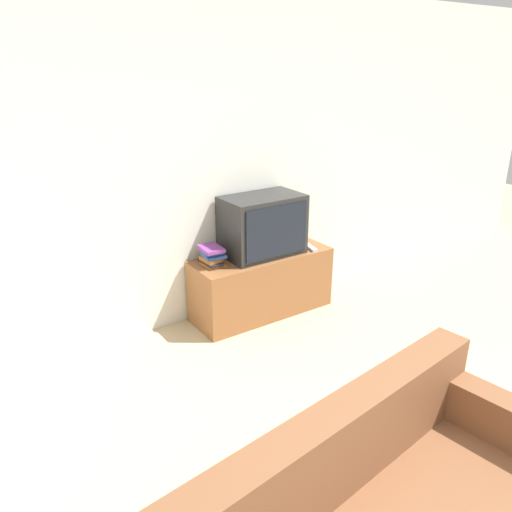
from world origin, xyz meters
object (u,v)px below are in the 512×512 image
Objects in this scene: remote_on_stand at (310,247)px; book_stack at (212,256)px; television at (263,225)px; tv_stand at (262,284)px.

book_stack is at bearing 171.09° from remote_on_stand.
remote_on_stand is (0.41, -0.13, -0.24)m from television.
tv_stand is at bearing 165.83° from remote_on_stand.
remote_on_stand is at bearing -17.59° from television.
book_stack is 1.14× the size of remote_on_stand.
tv_stand is 5.41× the size of book_stack.
remote_on_stand is (0.89, -0.14, -0.07)m from book_stack.
television is 0.51m from book_stack.
tv_stand is 0.58m from book_stack.
book_stack is (-0.48, 0.01, -0.17)m from television.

